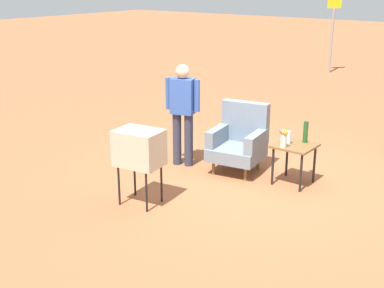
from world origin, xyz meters
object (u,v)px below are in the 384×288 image
(bottle_short_clear, at_px, (289,137))
(armchair, at_px, (239,140))
(person_standing, at_px, (183,109))
(soda_can_red, at_px, (283,138))
(flower_vase, at_px, (284,137))
(tv_on_stand, at_px, (139,148))
(bottle_wine_green, at_px, (306,132))
(side_table, at_px, (295,150))
(road_sign, at_px, (332,29))

(bottle_short_clear, bearing_deg, armchair, 178.53)
(armchair, xyz_separation_m, person_standing, (-0.85, -0.35, 0.44))
(armchair, distance_m, bottle_short_clear, 0.87)
(soda_can_red, relative_size, flower_vase, 0.46)
(tv_on_stand, relative_size, bottle_wine_green, 3.22)
(bottle_wine_green, xyz_separation_m, flower_vase, (-0.15, -0.40, -0.01))
(soda_can_red, bearing_deg, side_table, -5.05)
(bottle_short_clear, relative_size, flower_vase, 0.75)
(soda_can_red, xyz_separation_m, flower_vase, (0.12, -0.22, 0.09))
(bottle_short_clear, distance_m, flower_vase, 0.19)
(side_table, xyz_separation_m, road_sign, (-3.27, 9.13, 0.87))
(bottle_wine_green, height_order, bottle_short_clear, bottle_wine_green)
(side_table, xyz_separation_m, flower_vase, (-0.09, -0.21, 0.24))
(person_standing, bearing_deg, flower_vase, 4.95)
(armchair, bearing_deg, bottle_wine_green, 11.29)
(side_table, relative_size, soda_can_red, 4.93)
(soda_can_red, distance_m, flower_vase, 0.27)
(road_sign, distance_m, flower_vase, 9.89)
(soda_can_red, relative_size, bottle_short_clear, 0.61)
(person_standing, bearing_deg, side_table, 11.15)
(road_sign, distance_m, bottle_short_clear, 9.72)
(tv_on_stand, height_order, bottle_short_clear, tv_on_stand)
(road_sign, xyz_separation_m, bottle_wine_green, (3.34, -8.94, -0.62))
(side_table, distance_m, bottle_wine_green, 0.32)
(tv_on_stand, xyz_separation_m, flower_vase, (1.24, 1.67, -0.03))
(bottle_wine_green, bearing_deg, tv_on_stand, -123.77)
(flower_vase, bearing_deg, side_table, 67.32)
(side_table, relative_size, person_standing, 0.37)
(armchair, height_order, tv_on_stand, armchair)
(tv_on_stand, relative_size, flower_vase, 3.89)
(side_table, relative_size, tv_on_stand, 0.58)
(armchair, bearing_deg, bottle_short_clear, -1.47)
(armchair, relative_size, road_sign, 0.43)
(flower_vase, bearing_deg, bottle_wine_green, 69.93)
(bottle_short_clear, bearing_deg, flower_vase, -87.12)
(bottle_short_clear, bearing_deg, bottle_wine_green, 54.94)
(side_table, distance_m, soda_can_red, 0.26)
(tv_on_stand, distance_m, soda_can_red, 2.20)
(armchair, height_order, bottle_wine_green, armchair)
(person_standing, relative_size, bottle_short_clear, 8.20)
(flower_vase, bearing_deg, bottle_short_clear, 92.88)
(soda_can_red, distance_m, bottle_wine_green, 0.34)
(bottle_short_clear, bearing_deg, road_sign, 109.15)
(road_sign, relative_size, bottle_wine_green, 7.63)
(soda_can_red, bearing_deg, road_sign, 108.58)
(road_sign, height_order, bottle_short_clear, road_sign)
(road_sign, relative_size, flower_vase, 9.21)
(bottle_wine_green, distance_m, bottle_short_clear, 0.28)
(armchair, relative_size, soda_can_red, 8.69)
(road_sign, bearing_deg, person_standing, -81.11)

